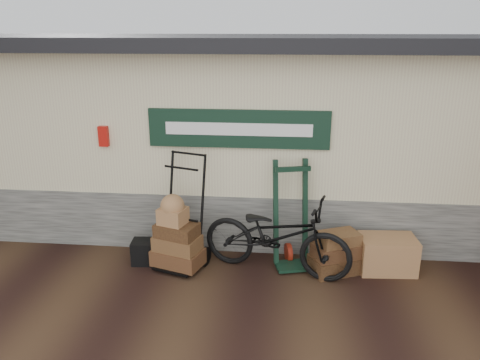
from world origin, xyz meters
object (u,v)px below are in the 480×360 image
(porter_trolley, at_px, (183,210))
(wicker_hamper, at_px, (387,254))
(suitcase_stack, at_px, (336,252))
(bicycle, at_px, (277,231))
(green_barrow, at_px, (291,215))
(black_trunk, at_px, (144,252))

(porter_trolley, xyz_separation_m, wicker_hamper, (2.92, 0.08, -0.59))
(suitcase_stack, bearing_deg, bicycle, -174.81)
(porter_trolley, xyz_separation_m, suitcase_stack, (2.19, -0.04, -0.54))
(porter_trolley, relative_size, green_barrow, 1.08)
(bicycle, bearing_deg, porter_trolley, 100.47)
(bicycle, bearing_deg, black_trunk, 103.08)
(green_barrow, xyz_separation_m, suitcase_stack, (0.64, -0.16, -0.48))
(green_barrow, xyz_separation_m, black_trunk, (-2.14, -0.16, -0.61))
(suitcase_stack, bearing_deg, wicker_hamper, 9.17)
(wicker_hamper, distance_m, bicycle, 1.63)
(green_barrow, distance_m, black_trunk, 2.23)
(green_barrow, bearing_deg, bicycle, -144.72)
(green_barrow, relative_size, black_trunk, 4.45)
(green_barrow, xyz_separation_m, wicker_hamper, (1.38, -0.04, -0.53))
(porter_trolley, height_order, green_barrow, porter_trolley)
(porter_trolley, bearing_deg, bicycle, 13.21)
(porter_trolley, relative_size, wicker_hamper, 2.16)
(black_trunk, bearing_deg, green_barrow, 4.39)
(porter_trolley, bearing_deg, green_barrow, 22.71)
(bicycle, bearing_deg, suitcase_stack, -69.51)
(porter_trolley, relative_size, suitcase_stack, 2.44)
(porter_trolley, height_order, wicker_hamper, porter_trolley)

